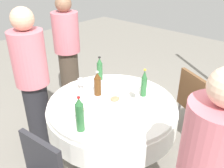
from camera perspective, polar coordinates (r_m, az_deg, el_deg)
ground_plane at (r=2.79m, az=-0.00°, el=-17.22°), size 10.00×10.00×0.00m
dining_table at (r=2.41m, az=-0.00°, el=-7.31°), size 1.26×1.26×0.74m
bottle_green_far at (r=2.39m, az=7.52°, el=0.08°), size 0.06×0.06×0.29m
bottle_brown_mid at (r=2.40m, az=-3.40°, el=-0.01°), size 0.07×0.07×0.26m
bottle_green_outer at (r=1.92m, az=-7.58°, el=-7.20°), size 0.07×0.07×0.31m
bottle_green_left at (r=2.70m, az=-2.90°, el=3.51°), size 0.06×0.06×0.27m
wine_glass_left at (r=2.32m, az=5.62°, el=-1.28°), size 0.06×0.06×0.16m
wine_glass_north at (r=2.51m, az=-7.36°, el=0.40°), size 0.06×0.06×0.13m
plate_east at (r=2.34m, az=0.69°, el=-3.77°), size 0.21×0.21×0.04m
plate_west at (r=2.59m, az=0.55°, el=-0.46°), size 0.22×0.22×0.02m
plate_inner at (r=2.19m, az=-7.53°, el=-6.42°), size 0.21×0.21×0.04m
spoon_mid at (r=2.32m, az=9.22°, el=-4.63°), size 0.11×0.16×0.00m
spoon_outer at (r=2.42m, az=-6.98°, el=-3.09°), size 0.02×0.18×0.00m
spoon_left at (r=2.10m, az=-1.36°, el=-8.20°), size 0.06×0.18×0.00m
folded_napkin at (r=2.62m, az=6.82°, el=-0.20°), size 0.17×0.17×0.02m
person_mid at (r=3.34m, az=-10.35°, el=7.07°), size 0.34×0.34×1.56m
person_outer at (r=2.65m, az=-18.08°, el=0.66°), size 0.34×0.34×1.58m
chair_near at (r=2.92m, az=19.30°, el=-3.86°), size 0.54×0.54×0.87m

